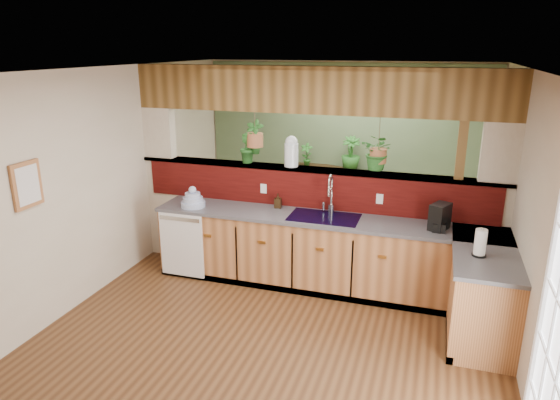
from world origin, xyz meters
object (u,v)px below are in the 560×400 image
(dish_stack, at_px, (193,200))
(shelving_console, at_px, (329,194))
(glass_jar, at_px, (291,151))
(coffee_maker, at_px, (440,218))
(faucet, at_px, (330,193))
(soap_dispenser, at_px, (278,201))
(paper_towel, at_px, (480,243))

(dish_stack, distance_m, shelving_console, 2.72)
(dish_stack, bearing_deg, glass_jar, 23.10)
(coffee_maker, bearing_deg, shelving_console, 151.80)
(faucet, height_order, shelving_console, faucet)
(faucet, bearing_deg, dish_stack, -171.17)
(dish_stack, xyz_separation_m, shelving_console, (1.21, 2.38, -0.48))
(coffee_maker, relative_size, glass_jar, 0.76)
(coffee_maker, relative_size, shelving_console, 0.22)
(coffee_maker, distance_m, shelving_console, 2.92)
(soap_dispenser, distance_m, coffee_maker, 1.92)
(faucet, relative_size, dish_stack, 1.61)
(glass_jar, height_order, shelving_console, glass_jar)
(soap_dispenser, relative_size, paper_towel, 0.63)
(shelving_console, bearing_deg, paper_towel, -33.46)
(faucet, relative_size, coffee_maker, 1.68)
(paper_towel, xyz_separation_m, glass_jar, (-2.18, 1.02, 0.55))
(soap_dispenser, relative_size, coffee_maker, 0.62)
(dish_stack, height_order, coffee_maker, coffee_maker)
(dish_stack, bearing_deg, paper_towel, -9.22)
(dish_stack, xyz_separation_m, glass_jar, (1.13, 0.48, 0.60))
(faucet, xyz_separation_m, glass_jar, (-0.55, 0.22, 0.42))
(coffee_maker, bearing_deg, soap_dispenser, -160.90)
(soap_dispenser, relative_size, shelving_console, 0.14)
(soap_dispenser, bearing_deg, glass_jar, 60.95)
(faucet, bearing_deg, coffee_maker, -7.78)
(dish_stack, relative_size, shelving_console, 0.23)
(faucet, bearing_deg, soap_dispenser, 178.05)
(coffee_maker, distance_m, glass_jar, 1.93)
(dish_stack, height_order, glass_jar, glass_jar)
(faucet, bearing_deg, shelving_console, 102.48)
(coffee_maker, relative_size, paper_towel, 1.02)
(faucet, xyz_separation_m, paper_towel, (1.63, -0.80, -0.13))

